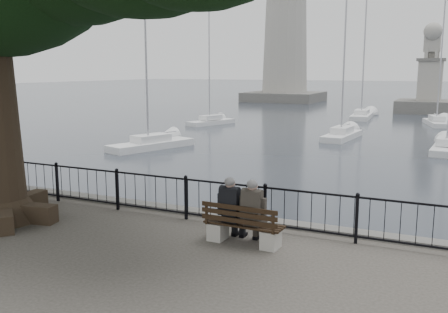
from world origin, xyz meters
The scene contains 13 objects.
harbor centered at (0.00, 3.00, -0.50)m, with size 260.00×260.00×1.20m.
railing centered at (0.00, 2.50, 0.56)m, with size 22.06×0.06×1.00m.
bench centered at (0.91, 1.46, 0.30)m, with size 1.67×0.55×0.87m.
person_left centered at (0.63, 1.57, 0.64)m, with size 0.41×0.69×1.39m.
person_right centered at (1.13, 1.55, 0.64)m, with size 0.41×0.69×1.39m.
lighthouse centered at (-18.00, 62.00, 12.05)m, with size 10.12×10.12×30.93m.
lion_monument centered at (2.00, 49.92, 1.38)m, with size 6.44×6.44×9.39m.
sailboat_a centered at (-11.23, 16.61, -0.70)m, with size 3.18×5.60×9.98m.
sailboat_b centered at (-2.04, 25.46, -0.67)m, with size 1.83×5.22×10.77m.
sailboat_c centered at (4.37, 22.64, -0.71)m, with size 1.63×4.91×9.06m.
sailboat_e centered at (-13.80, 29.58, -0.66)m, with size 2.68×4.78×10.90m.
sailboat_f centered at (3.32, 36.92, -0.67)m, with size 2.45×5.05×10.81m.
sailboat_h centered at (-3.26, 40.12, -0.59)m, with size 1.95×5.87×14.60m.
Camera 1 is at (4.68, -7.57, 3.54)m, focal length 40.00 mm.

